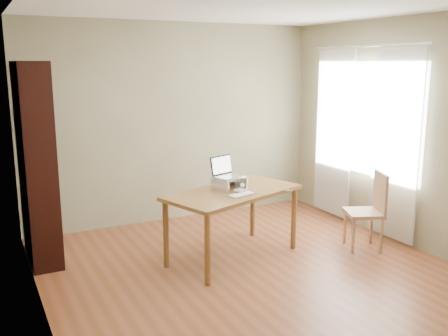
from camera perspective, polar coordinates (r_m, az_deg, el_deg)
room at (r=4.67m, az=4.95°, el=2.28°), size 4.04×4.54×2.64m
bookshelf at (r=5.57m, az=-20.58°, el=0.49°), size 0.30×0.90×2.10m
curtains at (r=6.45m, az=15.54°, el=3.39°), size 0.03×1.90×2.25m
desk at (r=5.33m, az=1.04°, el=-3.56°), size 1.63×1.17×0.75m
laptop_stand at (r=5.35m, az=0.64°, el=-1.56°), size 0.32×0.25×0.13m
laptop at (r=5.37m, az=0.38°, el=-0.36°), size 0.36×0.34×0.22m
keyboard at (r=5.11m, az=2.06°, el=-3.08°), size 0.31×0.19×0.02m
coaster at (r=5.35m, az=7.29°, el=-2.53°), size 0.10×0.10×0.01m
cat at (r=5.37m, az=0.34°, el=-1.65°), size 0.26×0.49×0.16m
chair at (r=5.90m, az=16.20°, el=-4.35°), size 0.52×0.52×0.88m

